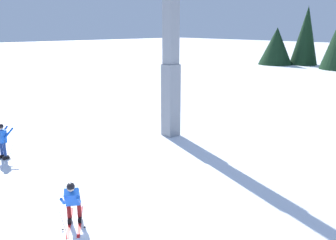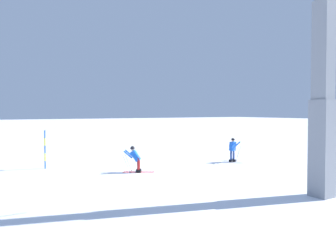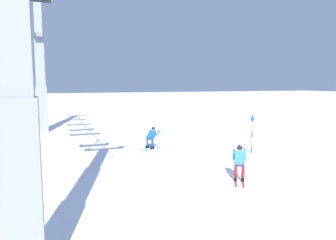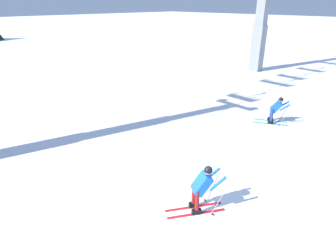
{
  "view_description": "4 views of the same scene",
  "coord_description": "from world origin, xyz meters",
  "views": [
    {
      "loc": [
        9.33,
        -4.09,
        5.86
      ],
      "look_at": [
        1.23,
        3.29,
        2.83
      ],
      "focal_mm": 36.22,
      "sensor_mm": 36.0,
      "label": 1
    },
    {
      "loc": [
        7.45,
        15.37,
        3.45
      ],
      "look_at": [
        -0.32,
        1.95,
        3.01
      ],
      "focal_mm": 31.65,
      "sensor_mm": 36.0,
      "label": 2
    },
    {
      "loc": [
        -10.72,
        7.6,
        4.21
      ],
      "look_at": [
        0.25,
        3.43,
        2.83
      ],
      "focal_mm": 33.57,
      "sensor_mm": 36.0,
      "label": 3
    },
    {
      "loc": [
        -4.68,
        -4.11,
        5.77
      ],
      "look_at": [
        0.96,
        1.66,
        2.32
      ],
      "focal_mm": 29.69,
      "sensor_mm": 36.0,
      "label": 4
    }
  ],
  "objects": [
    {
      "name": "skier_distant_downhill",
      "position": [
        8.43,
        1.46,
        0.79
      ],
      "size": [
        1.35,
        1.74,
        1.52
      ],
      "color": "#198CCC",
      "rests_on": "ground_plane"
    },
    {
      "name": "ground_plane",
      "position": [
        0.0,
        0.0,
        0.0
      ],
      "size": [
        260.0,
        260.0,
        0.0
      ],
      "primitive_type": "plane",
      "color": "white"
    },
    {
      "name": "lift_tower_far",
      "position": [
        18.43,
        8.18,
        5.07
      ],
      "size": [
        0.91,
        2.43,
        12.36
      ],
      "color": "gray",
      "rests_on": "ground_plane"
    },
    {
      "name": "skier_carving_main",
      "position": [
        0.66,
        -0.06,
        0.87
      ],
      "size": [
        1.77,
        1.38,
        1.64
      ],
      "color": "red",
      "rests_on": "ground_plane"
    }
  ]
}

